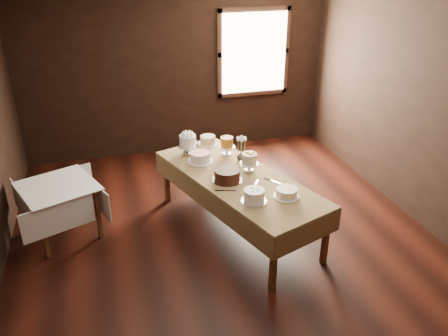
{
  "coord_description": "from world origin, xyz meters",
  "views": [
    {
      "loc": [
        -1.26,
        -4.22,
        3.22
      ],
      "look_at": [
        0.0,
        0.2,
        0.95
      ],
      "focal_mm": 36.41,
      "sensor_mm": 36.0,
      "label": 1
    }
  ],
  "objects_px": {
    "cake_caramel": "(227,147)",
    "cake_flowers": "(249,163)",
    "side_table": "(58,191)",
    "cake_speckled": "(208,141)",
    "cake_server_c": "(221,170)",
    "cake_lattice": "(200,158)",
    "cake_swirl": "(254,196)",
    "cake_server_d": "(242,165)",
    "cake_server_e": "(230,191)",
    "cake_chocolate": "(227,175)",
    "cake_server_b": "(276,182)",
    "display_table": "(238,181)",
    "cake_server_a": "(256,182)",
    "flower_vase": "(241,156)",
    "cake_meringue": "(188,145)",
    "cake_cream": "(287,193)"
  },
  "relations": [
    {
      "from": "cake_caramel",
      "to": "cake_flowers",
      "type": "relative_size",
      "value": 1.02
    },
    {
      "from": "side_table",
      "to": "cake_speckled",
      "type": "height_order",
      "value": "cake_speckled"
    },
    {
      "from": "cake_flowers",
      "to": "cake_server_c",
      "type": "bearing_deg",
      "value": 162.7
    },
    {
      "from": "cake_lattice",
      "to": "cake_swirl",
      "type": "bearing_deg",
      "value": -73.92
    },
    {
      "from": "cake_server_d",
      "to": "cake_server_e",
      "type": "bearing_deg",
      "value": -175.77
    },
    {
      "from": "cake_chocolate",
      "to": "cake_server_d",
      "type": "bearing_deg",
      "value": 50.05
    },
    {
      "from": "cake_server_e",
      "to": "cake_server_b",
      "type": "bearing_deg",
      "value": 20.39
    },
    {
      "from": "cake_server_e",
      "to": "cake_speckled",
      "type": "bearing_deg",
      "value": 102.02
    },
    {
      "from": "display_table",
      "to": "cake_swirl",
      "type": "xyz_separation_m",
      "value": [
        -0.01,
        -0.61,
        0.12
      ]
    },
    {
      "from": "cake_caramel",
      "to": "cake_server_a",
      "type": "xyz_separation_m",
      "value": [
        0.11,
        -0.85,
        -0.11
      ]
    },
    {
      "from": "cake_caramel",
      "to": "flower_vase",
      "type": "relative_size",
      "value": 2.15
    },
    {
      "from": "cake_meringue",
      "to": "cake_caramel",
      "type": "bearing_deg",
      "value": -18.12
    },
    {
      "from": "cake_swirl",
      "to": "cake_flowers",
      "type": "bearing_deg",
      "value": 75.31
    },
    {
      "from": "display_table",
      "to": "cake_chocolate",
      "type": "height_order",
      "value": "cake_chocolate"
    },
    {
      "from": "cake_server_e",
      "to": "cake_server_a",
      "type": "bearing_deg",
      "value": 31.23
    },
    {
      "from": "cake_cream",
      "to": "cake_server_e",
      "type": "xyz_separation_m",
      "value": [
        -0.56,
        0.3,
        -0.04
      ]
    },
    {
      "from": "cake_swirl",
      "to": "cake_server_d",
      "type": "relative_size",
      "value": 1.32
    },
    {
      "from": "cake_lattice",
      "to": "cake_server_a",
      "type": "height_order",
      "value": "cake_lattice"
    },
    {
      "from": "cake_cream",
      "to": "cake_server_e",
      "type": "height_order",
      "value": "cake_cream"
    },
    {
      "from": "cake_server_b",
      "to": "cake_server_c",
      "type": "relative_size",
      "value": 1.0
    },
    {
      "from": "side_table",
      "to": "display_table",
      "type": "bearing_deg",
      "value": -12.36
    },
    {
      "from": "cake_flowers",
      "to": "cake_cream",
      "type": "distance_m",
      "value": 0.74
    },
    {
      "from": "cake_server_e",
      "to": "flower_vase",
      "type": "distance_m",
      "value": 0.82
    },
    {
      "from": "cake_flowers",
      "to": "cake_server_a",
      "type": "xyz_separation_m",
      "value": [
        -0.02,
        -0.32,
        -0.1
      ]
    },
    {
      "from": "cake_flowers",
      "to": "cake_swirl",
      "type": "height_order",
      "value": "cake_flowers"
    },
    {
      "from": "display_table",
      "to": "cake_server_c",
      "type": "distance_m",
      "value": 0.27
    },
    {
      "from": "cake_cream",
      "to": "display_table",
      "type": "bearing_deg",
      "value": 120.96
    },
    {
      "from": "cake_lattice",
      "to": "cake_server_b",
      "type": "distance_m",
      "value": 1.06
    },
    {
      "from": "cake_meringue",
      "to": "cake_caramel",
      "type": "distance_m",
      "value": 0.51
    },
    {
      "from": "cake_swirl",
      "to": "cake_server_e",
      "type": "height_order",
      "value": "cake_swirl"
    },
    {
      "from": "cake_lattice",
      "to": "cake_server_d",
      "type": "height_order",
      "value": "cake_lattice"
    },
    {
      "from": "cake_speckled",
      "to": "side_table",
      "type": "bearing_deg",
      "value": -163.58
    },
    {
      "from": "cake_lattice",
      "to": "cake_swirl",
      "type": "relative_size",
      "value": 1.01
    },
    {
      "from": "cake_lattice",
      "to": "cake_caramel",
      "type": "bearing_deg",
      "value": 18.29
    },
    {
      "from": "cake_server_a",
      "to": "cake_server_c",
      "type": "bearing_deg",
      "value": 67.8
    },
    {
      "from": "cake_server_a",
      "to": "cake_server_b",
      "type": "distance_m",
      "value": 0.23
    },
    {
      "from": "side_table",
      "to": "flower_vase",
      "type": "relative_size",
      "value": 9.05
    },
    {
      "from": "display_table",
      "to": "cake_caramel",
      "type": "bearing_deg",
      "value": 85.57
    },
    {
      "from": "cake_lattice",
      "to": "cake_cream",
      "type": "distance_m",
      "value": 1.32
    },
    {
      "from": "cake_chocolate",
      "to": "cake_cream",
      "type": "distance_m",
      "value": 0.75
    },
    {
      "from": "cake_caramel",
      "to": "cake_swirl",
      "type": "bearing_deg",
      "value": -92.78
    },
    {
      "from": "cake_server_c",
      "to": "cake_chocolate",
      "type": "bearing_deg",
      "value": 132.36
    },
    {
      "from": "cake_flowers",
      "to": "cake_server_b",
      "type": "distance_m",
      "value": 0.44
    },
    {
      "from": "cake_server_e",
      "to": "flower_vase",
      "type": "bearing_deg",
      "value": 78.68
    },
    {
      "from": "cake_speckled",
      "to": "cake_server_c",
      "type": "distance_m",
      "value": 0.82
    },
    {
      "from": "cake_chocolate",
      "to": "cake_server_d",
      "type": "height_order",
      "value": "cake_chocolate"
    },
    {
      "from": "cake_server_d",
      "to": "cake_meringue",
      "type": "bearing_deg",
      "value": 81.93
    },
    {
      "from": "cake_chocolate",
      "to": "cake_server_c",
      "type": "height_order",
      "value": "cake_chocolate"
    },
    {
      "from": "cake_meringue",
      "to": "cake_lattice",
      "type": "relative_size",
      "value": 0.85
    },
    {
      "from": "cake_swirl",
      "to": "cake_server_e",
      "type": "distance_m",
      "value": 0.36
    }
  ]
}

